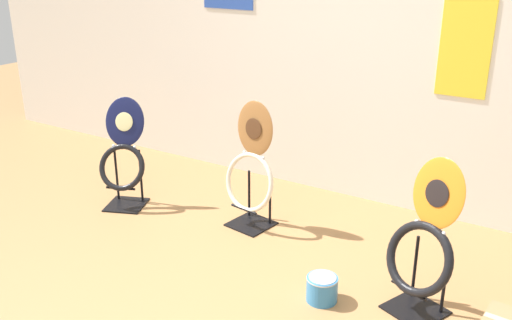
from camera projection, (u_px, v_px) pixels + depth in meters
name	position (u px, v px, depth m)	size (l,w,h in m)	color
wall_back	(365.00, 29.00, 4.09)	(8.00, 0.07, 2.60)	silver
toilet_seat_display_orange_sun	(423.00, 248.00, 2.98)	(0.44, 0.36, 0.87)	black
toilet_seat_display_navy_moon	(123.00, 158.00, 4.25)	(0.41, 0.40, 0.82)	black
toilet_seat_display_woodgrain	(251.00, 169.00, 3.92)	(0.43, 0.32, 0.90)	black
paint_can	(322.00, 288.00, 3.18)	(0.18, 0.18, 0.15)	teal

